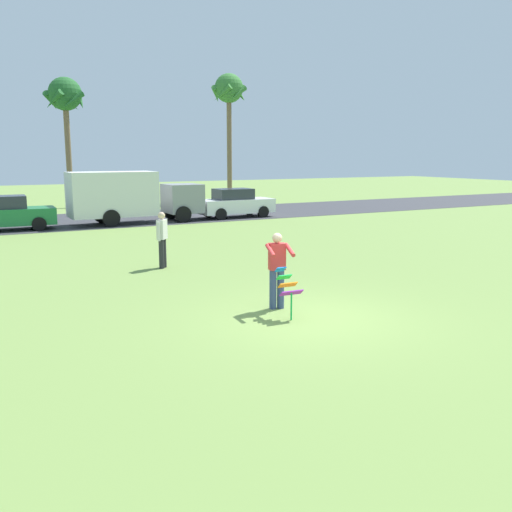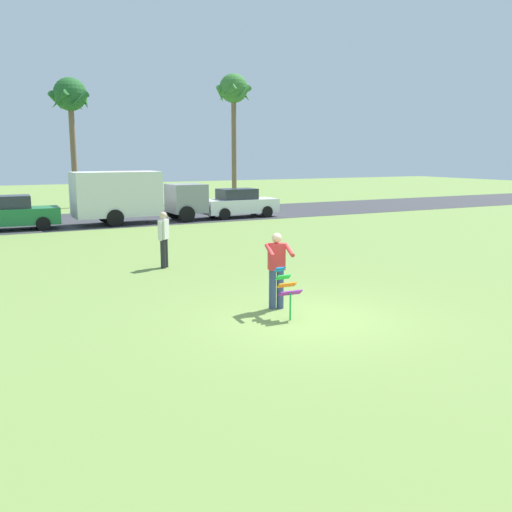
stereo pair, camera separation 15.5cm
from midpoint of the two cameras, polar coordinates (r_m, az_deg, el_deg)
name	(u,v)px [view 1 (the left image)]	position (r m, az deg, el deg)	size (l,w,h in m)	color
ground_plane	(310,318)	(12.00, 5.18, -6.35)	(120.00, 120.00, 0.00)	olive
road_strip	(97,220)	(31.12, -16.14, 3.58)	(120.00, 8.00, 0.01)	#38383D
person_kite_flyer	(277,268)	(12.45, 1.83, -1.20)	(0.66, 0.74, 1.73)	#384772
kite_held	(288,286)	(11.80, 2.88, -3.10)	(0.52, 0.64, 1.06)	blue
parked_car_green	(6,214)	(28.06, -24.40, 3.96)	(4.26, 1.96, 1.60)	#1E7238
parked_truck_grey_van	(129,196)	(28.93, -13.04, 6.04)	(6.73, 2.18, 2.62)	gray
parked_car_white	(235,204)	(31.06, -2.30, 5.39)	(4.22, 1.88, 1.60)	white
palm_tree_right_near	(65,100)	(38.79, -19.07, 14.91)	(2.58, 2.71, 8.31)	brown
palm_tree_centre_far	(229,94)	(42.33, -2.90, 16.22)	(2.58, 2.71, 9.28)	brown
person_walker_near	(162,238)	(17.27, -9.84, 1.83)	(0.40, 0.45, 1.73)	#26262B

